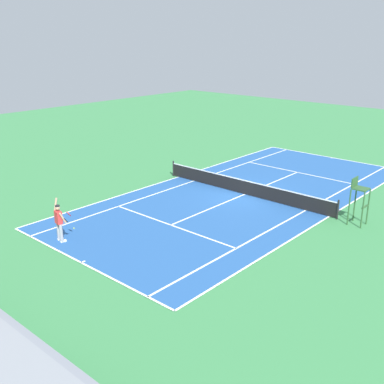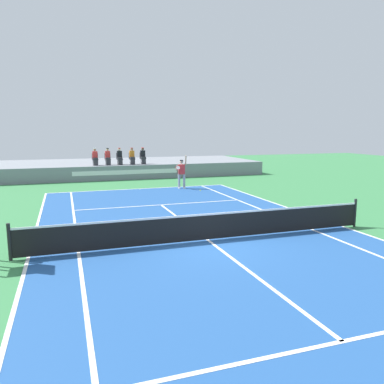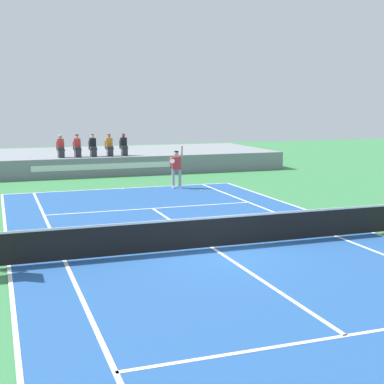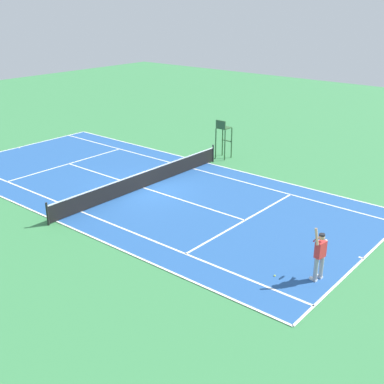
# 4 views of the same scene
# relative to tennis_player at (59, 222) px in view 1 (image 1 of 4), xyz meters

# --- Properties ---
(ground_plane) EXTENTS (80.00, 80.00, 0.00)m
(ground_plane) POSITION_rel_tennis_player_xyz_m (-2.52, -11.20, -0.99)
(ground_plane) COLOR #387F47
(court) EXTENTS (11.08, 23.88, 0.03)m
(court) POSITION_rel_tennis_player_xyz_m (-2.52, -11.20, -0.98)
(court) COLOR #235193
(court) RESTS_ON ground
(net) EXTENTS (11.98, 0.10, 1.07)m
(net) POSITION_rel_tennis_player_xyz_m (-2.52, -11.20, -0.47)
(net) COLOR black
(net) RESTS_ON ground
(tennis_player) EXTENTS (0.81, 0.62, 2.08)m
(tennis_player) POSITION_rel_tennis_player_xyz_m (0.00, 0.00, 0.00)
(tennis_player) COLOR #9E9EA3
(tennis_player) RESTS_ON ground
(tennis_ball) EXTENTS (0.07, 0.07, 0.07)m
(tennis_ball) POSITION_rel_tennis_player_xyz_m (0.80, -1.27, -0.96)
(tennis_ball) COLOR #D1E533
(tennis_ball) RESTS_ON ground
(umpire_chair) EXTENTS (0.77, 0.77, 2.44)m
(umpire_chair) POSITION_rel_tennis_player_xyz_m (-9.47, -11.20, 0.56)
(umpire_chair) COLOR #2D562D
(umpire_chair) RESTS_ON ground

